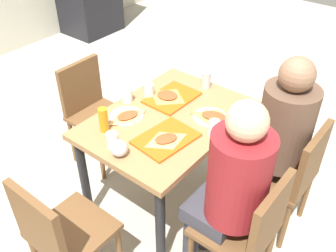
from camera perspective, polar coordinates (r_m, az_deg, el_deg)
name	(u,v)px	position (r m, az deg, el deg)	size (l,w,h in m)	color
ground_plane	(168,196)	(2.94, 0.00, -10.53)	(10.00, 10.00, 0.02)	#B2AD9E
main_table	(168,130)	(2.51, 0.00, -0.54)	(1.09, 0.78, 0.73)	#9E7247
chair_near_left	(249,228)	(2.15, 12.12, -14.79)	(0.40, 0.40, 0.85)	brown
chair_near_right	(292,173)	(2.51, 18.13, -6.70)	(0.40, 0.40, 0.85)	brown
chair_far_side	(91,106)	(3.04, -11.51, 2.93)	(0.40, 0.40, 0.85)	brown
chair_left_end	(59,233)	(2.16, -16.16, -15.18)	(0.40, 0.40, 0.85)	brown
person_in_red	(231,184)	(2.00, 9.48, -8.57)	(0.32, 0.42, 1.26)	#383842
person_in_brown_jacket	(278,133)	(2.39, 16.21, -1.04)	(0.32, 0.42, 1.26)	#383842
tray_red_near	(166,139)	(2.25, -0.31, -1.90)	(0.36, 0.26, 0.02)	#D85914
tray_red_far	(172,98)	(2.63, 0.60, 4.32)	(0.36, 0.26, 0.02)	#D85914
paper_plate_center	(126,116)	(2.47, -6.31, 1.52)	(0.22, 0.22, 0.01)	white
paper_plate_near_edge	(210,117)	(2.46, 6.33, 1.36)	(0.22, 0.22, 0.01)	white
pizza_slice_a	(166,139)	(2.22, -0.31, -2.02)	(0.23, 0.20, 0.02)	#DBAD60
pizza_slice_b	(167,96)	(2.62, -0.12, 4.57)	(0.19, 0.22, 0.02)	#C68C47
pizza_slice_c	(128,116)	(2.44, -6.11, 1.51)	(0.23, 0.17, 0.02)	#DBAD60
pizza_slice_d	(214,116)	(2.44, 6.91, 1.44)	(0.20, 0.26, 0.02)	#C68C47
plastic_cup_a	(127,95)	(2.59, -6.16, 4.65)	(0.07, 0.07, 0.10)	white
plastic_cup_b	(214,128)	(2.29, 6.97, -0.30)	(0.07, 0.07, 0.10)	white
plastic_cup_c	(113,140)	(2.20, -8.35, -2.17)	(0.07, 0.07, 0.10)	white
plastic_cup_d	(149,91)	(2.63, -2.86, 5.34)	(0.07, 0.07, 0.10)	white
soda_can	(206,80)	(2.75, 5.78, 6.93)	(0.07, 0.07, 0.12)	#B7BCC6
condiment_bottle	(104,120)	(2.32, -9.70, 0.92)	(0.06, 0.06, 0.16)	orange
foil_bundle	(119,148)	(2.14, -7.40, -3.35)	(0.10, 0.10, 0.10)	silver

